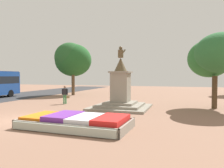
{
  "coord_description": "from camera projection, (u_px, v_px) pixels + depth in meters",
  "views": [
    {
      "loc": [
        9.12,
        -10.6,
        2.65
      ],
      "look_at": [
        4.44,
        3.74,
        2.07
      ],
      "focal_mm": 35.0,
      "sensor_mm": 36.0,
      "label": 1
    }
  ],
  "objects": [
    {
      "name": "statue_monument",
      "position": [
        121.0,
        94.0,
        17.65
      ],
      "size": [
        4.55,
        4.55,
        5.01
      ],
      "color": "gray",
      "rests_on": "ground_plane"
    },
    {
      "name": "ground_plane",
      "position": [
        22.0,
        120.0,
        13.0
      ],
      "size": [
        88.69,
        88.69,
        0.0
      ],
      "primitive_type": "plane",
      "color": "#8C6651"
    },
    {
      "name": "park_tree_far_right",
      "position": [
        72.0,
        59.0,
        30.13
      ],
      "size": [
        5.11,
        4.75,
        7.19
      ],
      "color": "brown",
      "rests_on": "ground_plane"
    },
    {
      "name": "pedestrian_with_handbag",
      "position": [
        65.0,
        94.0,
        20.55
      ],
      "size": [
        0.71,
        0.35,
        1.7
      ],
      "color": "#338C4C",
      "rests_on": "ground_plane"
    },
    {
      "name": "park_tree_behind_statue",
      "position": [
        216.0,
        56.0,
        17.36
      ],
      "size": [
        4.38,
        5.44,
        5.93
      ],
      "color": "#4C3823",
      "rests_on": "ground_plane"
    },
    {
      "name": "flower_planter",
      "position": [
        76.0,
        122.0,
        11.05
      ],
      "size": [
        5.7,
        2.87,
        0.67
      ],
      "color": "#38281C",
      "rests_on": "ground_plane"
    }
  ]
}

